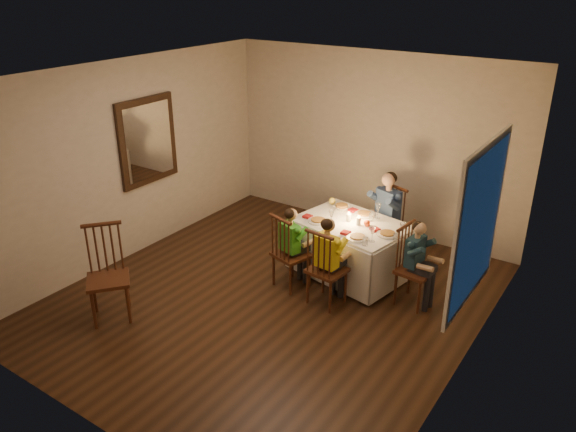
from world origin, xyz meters
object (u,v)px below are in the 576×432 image
Objects in this scene: child_green at (291,285)px; child_yellow at (326,302)px; dining_table at (351,237)px; chair_near_right at (326,302)px; adult at (383,254)px; serving_bowl at (342,208)px; chair_end at (412,303)px; chair_adult at (383,254)px; chair_near_left at (291,285)px; child_teal at (412,303)px; chair_extra at (114,317)px.

child_green is 0.96× the size of child_yellow.
dining_table reaches higher than chair_near_right.
serving_bowl reaches higher than adult.
chair_end is at bearing -22.09° from serving_bowl.
chair_adult is (0.14, 0.71, -0.51)m from dining_table.
child_green is at bearing -93.11° from chair_adult.
adult reaches higher than chair_near_left.
chair_extra is at bearing 135.43° from child_teal.
chair_near_right is at bearing -71.58° from chair_adult.
chair_near_right is (0.55, -0.09, 0.00)m from chair_near_left.
adult is 1.23m from child_teal.
dining_table is 1.10m from chair_end.
adult is (-0.81, 0.92, 0.00)m from chair_end.
dining_table is 0.88m from adult.
chair_near_left is 1.23m from serving_bowl.
serving_bowl is at bearing -62.88° from child_yellow.
chair_extra reaches higher than chair_near_left.
adult is 5.87× the size of serving_bowl.
chair_end is at bearing -145.14° from chair_near_left.
chair_adult is 0.00m from adult.
adult reaches higher than chair_extra.
chair_end is at bearing -140.69° from chair_near_right.
chair_end is at bearing -28.93° from chair_adult.
chair_adult is at bearing 47.81° from chair_end.
child_green is at bearing -112.44° from dining_table.
chair_adult and chair_near_right have the same top height.
child_yellow is (0.11, -0.77, -0.51)m from dining_table.
chair_adult is 1.51m from chair_near_left.
chair_near_right is 2.43m from chair_extra.
adult is at bearing -96.44° from child_green.
chair_near_left is at bearing -93.11° from chair_adult.
chair_extra is at bearing -115.21° from dining_table.
serving_bowl is (0.13, 0.98, 0.73)m from chair_near_left.
child_teal is (0.84, 0.56, 0.00)m from chair_near_right.
chair_extra reaches higher than chair_near_right.
adult reaches higher than chair_end.
serving_bowl reaches higher than chair_extra.
dining_table is 1.47× the size of child_teal.
adult is (0.03, 1.48, 0.00)m from chair_near_right.
child_green is at bearing 114.93° from chair_end.
child_green is (-1.40, -0.47, 0.00)m from chair_end.
child_yellow is (-0.84, -0.56, 0.00)m from chair_end.
child_green is 1.47m from child_teal.
dining_table reaches higher than child_green.
child_teal is at bearing -28.93° from adult.
chair_adult is 0.95m from serving_bowl.
adult is 1.14× the size of child_teal.
serving_bowl is (-0.42, 1.07, 0.73)m from chair_near_right.
chair_extra is at bearing -101.39° from chair_adult.
child_teal is at bearing -145.14° from child_green.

